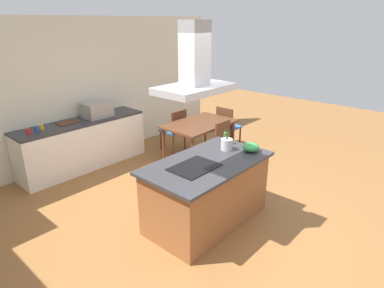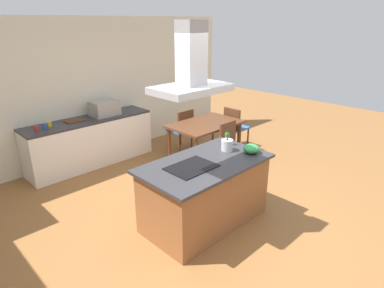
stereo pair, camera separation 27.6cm
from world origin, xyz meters
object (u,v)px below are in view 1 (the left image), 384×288
tea_kettle (227,144)px  coffee_mug_yellow (41,127)px  coffee_mug_blue (37,129)px  cutting_board (67,123)px  countertop_microwave (97,110)px  olive_oil_bottle (226,138)px  mixing_bowl (251,147)px  dining_table (199,127)px  chair_facing_island (227,142)px  cooktop (194,167)px  chair_facing_back_wall (175,128)px  range_hood (195,70)px  coffee_mug_red (28,131)px  chair_at_right_end (227,124)px

tea_kettle → coffee_mug_yellow: size_ratio=2.40×
coffee_mug_blue → cutting_board: bearing=7.1°
countertop_microwave → coffee_mug_yellow: size_ratio=5.56×
olive_oil_bottle → coffee_mug_yellow: 3.09m
mixing_bowl → dining_table: mixing_bowl is taller
coffee_mug_yellow → cutting_board: coffee_mug_yellow is taller
mixing_bowl → countertop_microwave: 3.14m
coffee_mug_yellow → chair_facing_island: size_ratio=0.10×
countertop_microwave → dining_table: size_ratio=0.36×
cooktop → chair_facing_back_wall: (1.85, 2.17, -0.40)m
tea_kettle → chair_facing_island: tea_kettle is taller
cutting_board → range_hood: 3.17m
tea_kettle → coffee_mug_red: bearing=119.9°
cooktop → range_hood: bearing=0.0°
coffee_mug_red → chair_facing_island: coffee_mug_red is taller
coffee_mug_blue → coffee_mug_yellow: 0.10m
coffee_mug_blue → coffee_mug_yellow: bearing=21.5°
countertop_microwave → cutting_board: countertop_microwave is taller
cooktop → mixing_bowl: bearing=-14.0°
chair_facing_back_wall → coffee_mug_blue: bearing=164.9°
tea_kettle → chair_facing_back_wall: bearing=62.7°
tea_kettle → chair_at_right_end: 2.52m
cooktop → countertop_microwave: size_ratio=1.20×
coffee_mug_red → chair_facing_back_wall: coffee_mug_red is taller
coffee_mug_red → olive_oil_bottle: bearing=-56.2°
mixing_bowl → cutting_board: size_ratio=0.68×
countertop_microwave → chair_facing_island: size_ratio=0.56×
dining_table → chair_facing_island: size_ratio=1.57×
tea_kettle → coffee_mug_red: 3.20m
chair_at_right_end → cutting_board: bearing=153.8°
olive_oil_bottle → chair_facing_back_wall: (0.92, 1.97, -0.49)m
tea_kettle → range_hood: bearing=-175.3°
range_hood → coffee_mug_red: bearing=106.3°
tea_kettle → coffee_mug_red: tea_kettle is taller
olive_oil_bottle → chair_facing_back_wall: olive_oil_bottle is taller
dining_table → coffee_mug_blue: bearing=152.0°
olive_oil_bottle → mixing_bowl: olive_oil_bottle is taller
cooktop → tea_kettle: 0.77m
tea_kettle → olive_oil_bottle: (0.17, 0.14, 0.02)m
mixing_bowl → dining_table: (0.92, 1.74, -0.30)m
olive_oil_bottle → coffee_mug_red: (-1.76, 2.63, -0.05)m
olive_oil_bottle → countertop_microwave: countertop_microwave is taller
mixing_bowl → chair_at_right_end: 2.57m
cutting_board → chair_facing_island: bearing=-46.7°
chair_facing_back_wall → chair_facing_island: (0.00, -1.33, 0.00)m
chair_facing_back_wall → tea_kettle: bearing=-117.3°
mixing_bowl → range_hood: (-0.93, 0.23, 1.14)m
cutting_board → chair_at_right_end: size_ratio=0.38×
chair_facing_back_wall → cooktop: bearing=-130.5°
coffee_mug_red → chair_facing_back_wall: size_ratio=0.10×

